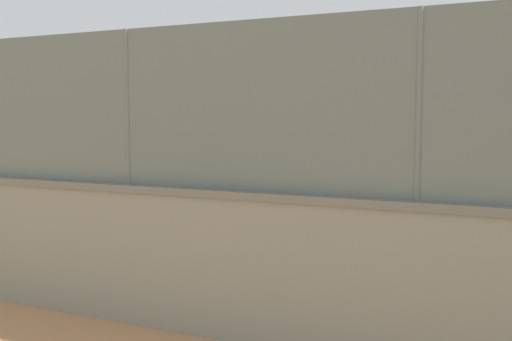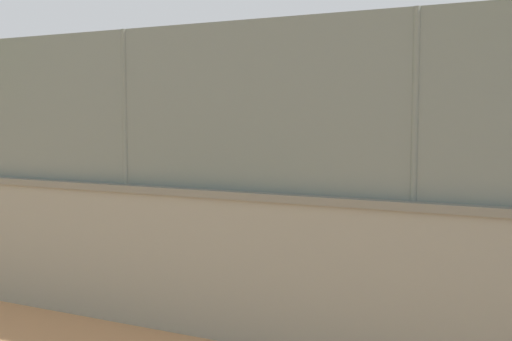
% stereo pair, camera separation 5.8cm
% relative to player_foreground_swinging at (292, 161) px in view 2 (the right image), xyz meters
% --- Properties ---
extents(ground_plane, '(260.00, 260.00, 0.00)m').
position_rel_player_foreground_swinging_xyz_m(ground_plane, '(-3.11, 1.31, -0.89)').
color(ground_plane, tan).
extents(perimeter_wall, '(30.40, 0.82, 1.62)m').
position_rel_player_foreground_swinging_xyz_m(perimeter_wall, '(-2.02, 14.01, -0.07)').
color(perimeter_wall, gray).
rests_on(perimeter_wall, ground_plane).
extents(fence_panel_on_wall, '(29.85, 0.56, 1.77)m').
position_rel_player_foreground_swinging_xyz_m(fence_panel_on_wall, '(-2.02, 14.01, 1.62)').
color(fence_panel_on_wall, slate).
rests_on(fence_panel_on_wall, perimeter_wall).
extents(player_foreground_swinging, '(0.72, 1.23, 1.51)m').
position_rel_player_foreground_swinging_xyz_m(player_foreground_swinging, '(0.00, 0.00, 0.00)').
color(player_foreground_swinging, '#591919').
rests_on(player_foreground_swinging, ground_plane).
extents(player_baseline_waiting, '(0.69, 1.19, 1.48)m').
position_rel_player_foreground_swinging_xyz_m(player_baseline_waiting, '(1.77, 5.51, -0.02)').
color(player_baseline_waiting, '#591919').
rests_on(player_baseline_waiting, ground_plane).
extents(spare_ball_by_wall, '(0.19, 0.19, 0.19)m').
position_rel_player_foreground_swinging_xyz_m(spare_ball_by_wall, '(-6.43, 12.06, -0.79)').
color(spare_ball_by_wall, '#3399D8').
rests_on(spare_ball_by_wall, ground_plane).
extents(courtside_bench, '(1.61, 0.41, 0.87)m').
position_rel_player_foreground_swinging_xyz_m(courtside_bench, '(-0.45, 12.44, -0.42)').
color(courtside_bench, '#4C6B4C').
rests_on(courtside_bench, ground_plane).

